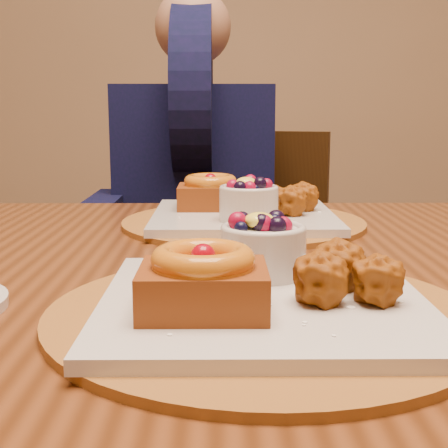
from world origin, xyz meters
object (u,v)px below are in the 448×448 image
Objects in this scene: place_setting_near at (260,292)px; place_setting_far at (242,211)px; chair_far at (242,277)px; diner at (194,158)px; dining_table at (250,318)px.

place_setting_far reaches higher than place_setting_near.
place_setting_near is 0.44× the size of chair_far.
place_setting_far is at bearing 90.02° from place_setting_near.
dining_table is at bearing -68.83° from diner.
dining_table is 4.21× the size of place_setting_near.
dining_table is 0.92m from chair_far.
place_setting_near is 1.00× the size of place_setting_far.
diner is at bearing 99.71° from place_setting_far.
chair_far reaches higher than dining_table.
place_setting_near is 1.00m from diner.
place_setting_near is (-0.00, -0.22, 0.10)m from dining_table.
place_setting_far is 0.74m from chair_far.
place_setting_far is 0.44× the size of chair_far.
place_setting_far is at bearing 90.64° from dining_table.
place_setting_far is 0.50× the size of diner.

